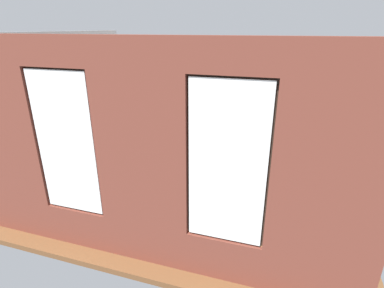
{
  "coord_description": "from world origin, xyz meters",
  "views": [
    {
      "loc": [
        -1.78,
        5.79,
        3.37
      ],
      "look_at": [
        -0.07,
        0.4,
        1.15
      ],
      "focal_mm": 28.0,
      "sensor_mm": 36.0,
      "label": 1
    }
  ],
  "objects_px": {
    "remote_silver": "(209,160)",
    "potted_plant_corner_far_left": "(325,235)",
    "media_console": "(100,153)",
    "potted_plant_by_left_couch": "(287,167)",
    "potted_plant_corner_near_left": "(313,135)",
    "coffee_table": "(209,163)",
    "couch_left": "(308,207)",
    "couch_by_window": "(130,210)",
    "cup_ceramic": "(203,156)",
    "tv_flatscreen": "(97,130)",
    "potted_plant_mid_room_small": "(253,155)",
    "table_plant_small": "(192,156)",
    "potted_plant_beside_window_right": "(65,182)"
  },
  "relations": [
    {
      "from": "cup_ceramic",
      "to": "potted_plant_corner_near_left",
      "type": "bearing_deg",
      "value": -151.38
    },
    {
      "from": "couch_left",
      "to": "potted_plant_by_left_couch",
      "type": "bearing_deg",
      "value": -164.73
    },
    {
      "from": "couch_left",
      "to": "remote_silver",
      "type": "bearing_deg",
      "value": -118.08
    },
    {
      "from": "coffee_table",
      "to": "cup_ceramic",
      "type": "relative_size",
      "value": 12.3
    },
    {
      "from": "cup_ceramic",
      "to": "media_console",
      "type": "relative_size",
      "value": 0.1
    },
    {
      "from": "couch_by_window",
      "to": "coffee_table",
      "type": "bearing_deg",
      "value": -111.51
    },
    {
      "from": "tv_flatscreen",
      "to": "potted_plant_corner_near_left",
      "type": "bearing_deg",
      "value": -164.39
    },
    {
      "from": "media_console",
      "to": "potted_plant_corner_far_left",
      "type": "bearing_deg",
      "value": 156.53
    },
    {
      "from": "couch_left",
      "to": "potted_plant_corner_near_left",
      "type": "relative_size",
      "value": 1.27
    },
    {
      "from": "cup_ceramic",
      "to": "tv_flatscreen",
      "type": "bearing_deg",
      "value": 2.53
    },
    {
      "from": "tv_flatscreen",
      "to": "couch_by_window",
      "type": "bearing_deg",
      "value": 133.61
    },
    {
      "from": "couch_by_window",
      "to": "potted_plant_mid_room_small",
      "type": "bearing_deg",
      "value": -123.55
    },
    {
      "from": "remote_silver",
      "to": "potted_plant_corner_near_left",
      "type": "bearing_deg",
      "value": -42.94
    },
    {
      "from": "media_console",
      "to": "potted_plant_corner_near_left",
      "type": "distance_m",
      "value": 5.5
    },
    {
      "from": "remote_silver",
      "to": "potted_plant_corner_far_left",
      "type": "relative_size",
      "value": 0.18
    },
    {
      "from": "couch_by_window",
      "to": "potted_plant_corner_near_left",
      "type": "xyz_separation_m",
      "value": [
        -3.18,
        -3.66,
        0.53
      ]
    },
    {
      "from": "couch_left",
      "to": "coffee_table",
      "type": "height_order",
      "value": "couch_left"
    },
    {
      "from": "couch_left",
      "to": "potted_plant_corner_near_left",
      "type": "bearing_deg",
      "value": 176.18
    },
    {
      "from": "table_plant_small",
      "to": "potted_plant_by_left_couch",
      "type": "distance_m",
      "value": 2.18
    },
    {
      "from": "coffee_table",
      "to": "tv_flatscreen",
      "type": "xyz_separation_m",
      "value": [
        2.95,
        0.03,
        0.53
      ]
    },
    {
      "from": "cup_ceramic",
      "to": "media_console",
      "type": "distance_m",
      "value": 2.81
    },
    {
      "from": "tv_flatscreen",
      "to": "potted_plant_corner_far_left",
      "type": "relative_size",
      "value": 1.15
    },
    {
      "from": "potted_plant_by_left_couch",
      "to": "coffee_table",
      "type": "bearing_deg",
      "value": 9.73
    },
    {
      "from": "media_console",
      "to": "table_plant_small",
      "type": "bearing_deg",
      "value": 178.02
    },
    {
      "from": "coffee_table",
      "to": "tv_flatscreen",
      "type": "relative_size",
      "value": 1.18
    },
    {
      "from": "table_plant_small",
      "to": "couch_by_window",
      "type": "bearing_deg",
      "value": 76.73
    },
    {
      "from": "couch_by_window",
      "to": "cup_ceramic",
      "type": "height_order",
      "value": "couch_by_window"
    },
    {
      "from": "couch_left",
      "to": "table_plant_small",
      "type": "height_order",
      "value": "couch_left"
    },
    {
      "from": "table_plant_small",
      "to": "media_console",
      "type": "bearing_deg",
      "value": -1.98
    },
    {
      "from": "potted_plant_corner_far_left",
      "to": "table_plant_small",
      "type": "bearing_deg",
      "value": -39.28
    },
    {
      "from": "couch_by_window",
      "to": "couch_left",
      "type": "distance_m",
      "value": 3.21
    },
    {
      "from": "remote_silver",
      "to": "media_console",
      "type": "distance_m",
      "value": 2.96
    },
    {
      "from": "couch_by_window",
      "to": "potted_plant_corner_near_left",
      "type": "bearing_deg",
      "value": -131.05
    },
    {
      "from": "table_plant_small",
      "to": "remote_silver",
      "type": "xyz_separation_m",
      "value": [
        -0.38,
        -0.12,
        -0.11
      ]
    },
    {
      "from": "remote_silver",
      "to": "couch_left",
      "type": "bearing_deg",
      "value": -102.74
    },
    {
      "from": "coffee_table",
      "to": "couch_by_window",
      "type": "bearing_deg",
      "value": 68.49
    },
    {
      "from": "potted_plant_mid_room_small",
      "to": "potted_plant_beside_window_right",
      "type": "bearing_deg",
      "value": 43.37
    },
    {
      "from": "cup_ceramic",
      "to": "potted_plant_by_left_couch",
      "type": "distance_m",
      "value": 1.92
    },
    {
      "from": "tv_flatscreen",
      "to": "potted_plant_corner_far_left",
      "type": "bearing_deg",
      "value": 156.5
    },
    {
      "from": "coffee_table",
      "to": "cup_ceramic",
      "type": "distance_m",
      "value": 0.22
    },
    {
      "from": "media_console",
      "to": "tv_flatscreen",
      "type": "bearing_deg",
      "value": -90.0
    },
    {
      "from": "coffee_table",
      "to": "potted_plant_corner_far_left",
      "type": "xyz_separation_m",
      "value": [
        -2.3,
        2.31,
        0.24
      ]
    },
    {
      "from": "potted_plant_corner_near_left",
      "to": "potted_plant_mid_room_small",
      "type": "bearing_deg",
      "value": 33.4
    },
    {
      "from": "media_console",
      "to": "potted_plant_corner_far_left",
      "type": "height_order",
      "value": "potted_plant_corner_far_left"
    },
    {
      "from": "couch_by_window",
      "to": "cup_ceramic",
      "type": "xyz_separation_m",
      "value": [
        -0.71,
        -2.31,
        0.17
      ]
    },
    {
      "from": "media_console",
      "to": "potted_plant_by_left_couch",
      "type": "relative_size",
      "value": 1.66
    },
    {
      "from": "potted_plant_by_left_couch",
      "to": "potted_plant_corner_near_left",
      "type": "relative_size",
      "value": 0.41
    },
    {
      "from": "table_plant_small",
      "to": "potted_plant_beside_window_right",
      "type": "bearing_deg",
      "value": 52.25
    },
    {
      "from": "cup_ceramic",
      "to": "media_console",
      "type": "height_order",
      "value": "media_console"
    },
    {
      "from": "couch_left",
      "to": "coffee_table",
      "type": "relative_size",
      "value": 1.57
    }
  ]
}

